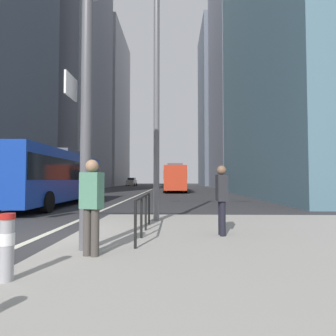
% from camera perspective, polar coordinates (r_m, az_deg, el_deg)
% --- Properties ---
extents(ground_plane, '(160.00, 160.00, 0.00)m').
position_cam_1_polar(ground_plane, '(27.31, -6.21, -5.58)').
color(ground_plane, '#303033').
extents(median_island, '(9.00, 10.00, 0.15)m').
position_cam_1_polar(median_island, '(6.49, 19.13, -15.21)').
color(median_island, gray).
rests_on(median_island, ground).
extents(lane_centre_line, '(0.20, 80.00, 0.01)m').
position_cam_1_polar(lane_centre_line, '(37.24, -4.18, -4.72)').
color(lane_centre_line, beige).
rests_on(lane_centre_line, ground).
extents(office_tower_left_mid, '(13.17, 20.33, 49.67)m').
position_cam_1_polar(office_tower_left_mid, '(56.01, -20.88, 22.37)').
color(office_tower_left_mid, gray).
rests_on(office_tower_left_mid, ground).
extents(office_tower_left_far, '(12.37, 20.72, 39.86)m').
position_cam_1_polar(office_tower_left_far, '(76.88, -13.71, 11.54)').
color(office_tower_left_far, '#9E9EA3').
rests_on(office_tower_left_far, ground).
extents(office_tower_right_mid, '(12.28, 17.68, 50.37)m').
position_cam_1_polar(office_tower_right_mid, '(57.31, 15.97, 22.09)').
color(office_tower_right_mid, slate).
rests_on(office_tower_right_mid, ground).
extents(office_tower_right_far, '(13.12, 17.83, 41.07)m').
position_cam_1_polar(office_tower_right_far, '(75.92, 11.77, 12.17)').
color(office_tower_right_far, slate).
rests_on(office_tower_right_far, ground).
extents(city_bus_blue_oncoming, '(2.93, 11.83, 3.40)m').
position_cam_1_polar(city_bus_blue_oncoming, '(17.92, -22.10, -1.23)').
color(city_bus_blue_oncoming, '#14389E').
rests_on(city_bus_blue_oncoming, ground).
extents(city_bus_red_receding, '(2.79, 11.44, 3.40)m').
position_cam_1_polar(city_bus_red_receding, '(35.37, 1.40, -1.88)').
color(city_bus_red_receding, red).
rests_on(city_bus_red_receding, ground).
extents(car_oncoming_mid, '(2.17, 4.26, 1.94)m').
position_cam_1_polar(car_oncoming_mid, '(65.37, -7.46, -2.83)').
color(car_oncoming_mid, '#B2A899').
rests_on(car_oncoming_mid, ground).
extents(car_receding_near, '(2.15, 4.21, 1.94)m').
position_cam_1_polar(car_receding_near, '(56.53, 1.59, -2.93)').
color(car_receding_near, maroon).
rests_on(car_receding_near, ground).
extents(traffic_signal_gantry, '(5.34, 0.65, 6.00)m').
position_cam_1_polar(traffic_signal_gantry, '(7.00, -30.85, 19.24)').
color(traffic_signal_gantry, '#515156').
rests_on(traffic_signal_gantry, median_island).
extents(street_lamp_post, '(5.50, 0.32, 8.00)m').
position_cam_1_polar(street_lamp_post, '(10.19, -2.35, 19.22)').
color(street_lamp_post, '#56565B').
rests_on(street_lamp_post, median_island).
extents(bollard_left, '(0.20, 0.20, 0.92)m').
position_cam_1_polar(bollard_left, '(4.51, -30.07, -13.22)').
color(bollard_left, '#99999E').
rests_on(bollard_left, median_island).
extents(pedestrian_railing, '(0.06, 3.07, 0.98)m').
position_cam_1_polar(pedestrian_railing, '(7.19, -4.99, -7.93)').
color(pedestrian_railing, black).
rests_on(pedestrian_railing, median_island).
extents(pedestrian_waiting, '(0.43, 0.34, 1.75)m').
position_cam_1_polar(pedestrian_waiting, '(5.29, -15.36, -6.70)').
color(pedestrian_waiting, '#423D38').
rests_on(pedestrian_waiting, median_island).
extents(pedestrian_walking, '(0.26, 0.39, 1.73)m').
position_cam_1_polar(pedestrian_walking, '(7.09, 10.93, -5.70)').
color(pedestrian_walking, black).
rests_on(pedestrian_walking, median_island).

